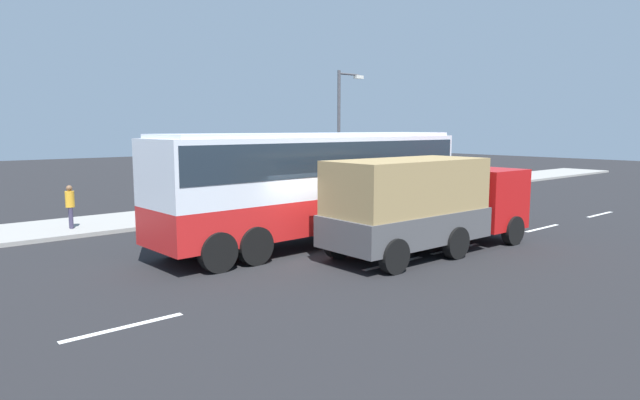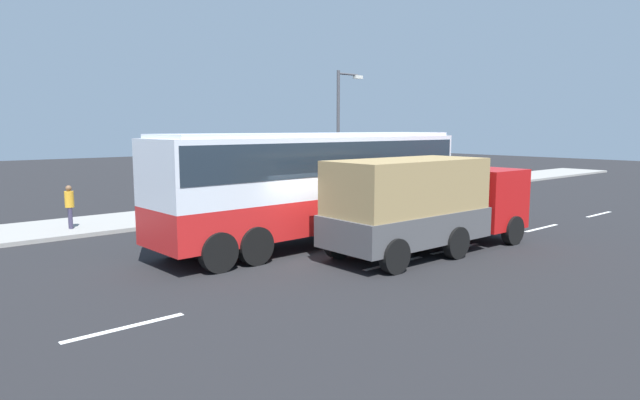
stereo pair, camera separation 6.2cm
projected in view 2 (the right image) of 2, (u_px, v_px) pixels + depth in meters
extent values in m
plane|color=black|center=(294.00, 254.00, 16.79)|extent=(120.00, 120.00, 0.00)
cube|color=gray|center=(168.00, 216.00, 23.35)|extent=(80.00, 4.00, 0.15)
cube|color=white|center=(125.00, 327.00, 10.55)|extent=(2.40, 0.16, 0.01)
cube|color=white|center=(394.00, 263.00, 15.56)|extent=(2.40, 0.16, 0.01)
cube|color=white|center=(455.00, 249.00, 17.45)|extent=(2.40, 0.16, 0.01)
cube|color=white|center=(542.00, 228.00, 21.06)|extent=(2.40, 0.16, 0.01)
cube|color=white|center=(599.00, 214.00, 24.41)|extent=(2.40, 0.16, 0.01)
cube|color=red|center=(318.00, 210.00, 18.40)|extent=(11.73, 2.77, 1.11)
cube|color=silver|center=(318.00, 165.00, 18.20)|extent=(11.73, 2.77, 1.89)
cube|color=#1E2833|center=(318.00, 157.00, 18.17)|extent=(11.49, 2.80, 1.04)
cube|color=#1E2833|center=(424.00, 156.00, 22.04)|extent=(0.18, 2.27, 1.51)
cube|color=silver|center=(318.00, 135.00, 18.07)|extent=(11.26, 2.61, 0.12)
cylinder|color=black|center=(376.00, 209.00, 22.16)|extent=(1.11, 0.33, 1.10)
cylinder|color=black|center=(423.00, 216.00, 20.42)|extent=(1.11, 0.33, 1.10)
cylinder|color=black|center=(211.00, 234.00, 17.06)|extent=(1.11, 0.33, 1.10)
cylinder|color=black|center=(255.00, 246.00, 15.32)|extent=(1.11, 0.33, 1.10)
cylinder|color=black|center=(176.00, 239.00, 16.26)|extent=(1.11, 0.33, 1.10)
cylinder|color=black|center=(218.00, 252.00, 14.52)|extent=(1.11, 0.33, 1.10)
cube|color=red|center=(482.00, 198.00, 18.66)|extent=(2.10, 2.35, 1.98)
cube|color=#4C4C4F|center=(407.00, 226.00, 16.28)|extent=(5.30, 2.40, 0.90)
cube|color=#997F51|center=(408.00, 185.00, 16.12)|extent=(5.09, 2.31, 1.54)
cylinder|color=black|center=(457.00, 221.00, 19.72)|extent=(0.96, 0.29, 0.96)
cylinder|color=black|center=(513.00, 230.00, 18.03)|extent=(0.96, 0.29, 0.96)
cylinder|color=black|center=(400.00, 232.00, 17.77)|extent=(0.96, 0.29, 0.96)
cylinder|color=black|center=(456.00, 243.00, 16.08)|extent=(0.96, 0.29, 0.96)
cylinder|color=black|center=(339.00, 243.00, 16.08)|extent=(0.96, 0.29, 0.96)
cylinder|color=black|center=(395.00, 256.00, 14.39)|extent=(0.96, 0.29, 0.96)
cylinder|color=#38334C|center=(70.00, 218.00, 20.17)|extent=(0.14, 0.14, 0.79)
cylinder|color=#38334C|center=(71.00, 218.00, 20.04)|extent=(0.14, 0.14, 0.79)
cylinder|color=gold|center=(69.00, 199.00, 20.01)|extent=(0.32, 0.32, 0.59)
sphere|color=brown|center=(69.00, 188.00, 19.96)|extent=(0.21, 0.21, 0.21)
cylinder|color=#47474C|center=(338.00, 137.00, 27.40)|extent=(0.16, 0.16, 6.52)
cylinder|color=#47474C|center=(348.00, 74.00, 27.43)|extent=(1.35, 0.10, 0.10)
cube|color=silver|center=(358.00, 77.00, 27.88)|extent=(0.50, 0.24, 0.16)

